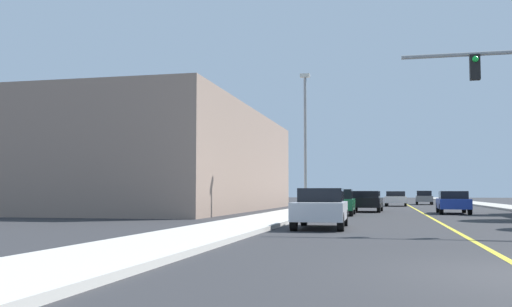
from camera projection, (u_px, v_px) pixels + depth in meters
The scene contains 12 objects.
ground at pixel (412, 207), 49.80m from camera, with size 192.00×192.00×0.00m, color #2D2D30.
sidewalk_left at pixel (325, 206), 51.48m from camera, with size 2.84×168.00×0.15m, color beige.
sidewalk_right at pixel (505, 207), 48.13m from camera, with size 2.84×168.00×0.15m, color #B2ADA3.
lane_marking_center at pixel (412, 207), 49.80m from camera, with size 0.16×144.00×0.01m, color yellow.
building_left_near at pixel (175, 162), 42.39m from camera, with size 12.51×27.30×7.18m, color gray.
street_lamp at pixel (305, 135), 32.55m from camera, with size 0.56×0.28×7.98m.
car_white at pixel (396, 198), 53.98m from camera, with size 2.10×4.52×1.41m.
car_black at pixel (367, 201), 38.23m from camera, with size 2.14×4.40×1.40m.
car_green at pixel (339, 202), 32.67m from camera, with size 1.77×4.14×1.48m.
car_silver at pixel (321, 208), 20.85m from camera, with size 1.90×4.24×1.46m.
car_gray at pixel (424, 198), 60.93m from camera, with size 1.88×4.38×1.47m.
car_blue at pixel (453, 202), 34.92m from camera, with size 1.93×4.52×1.38m.
Camera 1 is at (-2.31, -9.79, 1.31)m, focal length 39.98 mm.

